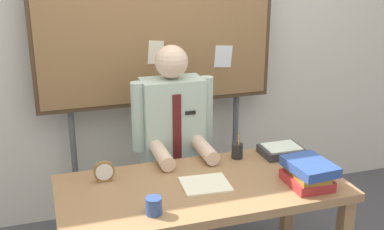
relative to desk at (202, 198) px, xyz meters
The scene contains 10 objects.
back_wall 1.38m from the desk, 90.00° to the left, with size 6.40×0.08×2.70m, color silver.
desk is the anchor object (origin of this frame).
person 0.60m from the desk, 90.00° to the left, with size 0.55×0.56×1.40m.
bulletin_board 1.29m from the desk, 89.99° to the left, with size 1.71×0.09×2.11m.
book_stack 0.61m from the desk, 18.45° to the right, with size 0.24×0.33×0.14m.
open_notebook 0.10m from the desk, 57.31° to the right, with size 0.26×0.23×0.01m, color #F4EFCC.
desk_clock 0.57m from the desk, 157.98° to the left, with size 0.12×0.04×0.12m.
coffee_mug 0.43m from the desk, 144.98° to the right, with size 0.08×0.08×0.09m, color #334C8C.
pen_holder 0.45m from the desk, 39.89° to the left, with size 0.07×0.07×0.16m.
paper_tray 0.67m from the desk, 21.03° to the left, with size 0.26×0.20×0.06m.
Camera 1 is at (-0.81, -2.32, 1.96)m, focal length 45.51 mm.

